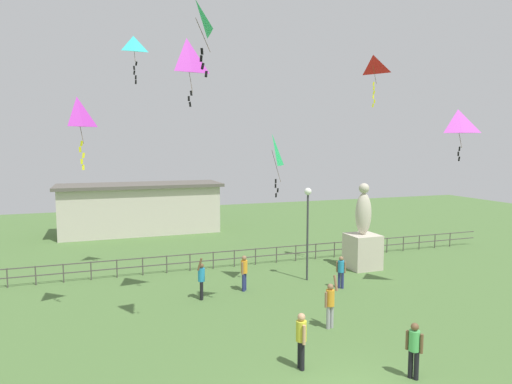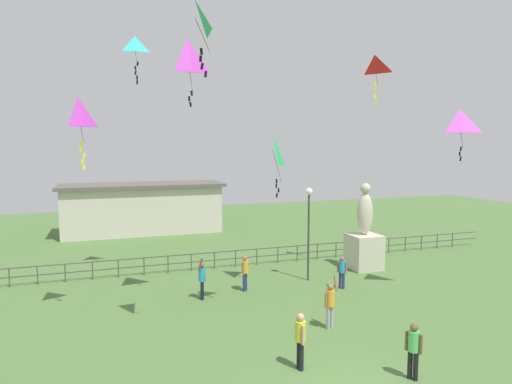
# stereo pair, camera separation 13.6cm
# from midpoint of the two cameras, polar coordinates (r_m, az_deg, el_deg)

# --- Properties ---
(statue_monument) EXTENTS (1.63, 1.63, 4.73)m
(statue_monument) POSITION_cam_midpoint_polar(r_m,az_deg,el_deg) (25.34, 13.35, -6.13)
(statue_monument) COLOR beige
(statue_monument) RESTS_ON ground_plane
(lamppost) EXTENTS (0.36, 0.36, 4.68)m
(lamppost) POSITION_cam_midpoint_polar(r_m,az_deg,el_deg) (22.30, 6.46, -2.80)
(lamppost) COLOR #38383D
(lamppost) RESTS_ON ground_plane
(person_0) EXTENTS (0.32, 0.53, 1.74)m
(person_0) POSITION_cam_midpoint_polar(r_m,az_deg,el_deg) (14.14, 5.52, -17.99)
(person_0) COLOR black
(person_0) RESTS_ON ground_plane
(person_1) EXTENTS (0.54, 0.31, 1.99)m
(person_1) POSITION_cam_midpoint_polar(r_m,az_deg,el_deg) (17.12, 9.24, -13.73)
(person_1) COLOR #99999E
(person_1) RESTS_ON ground_plane
(person_2) EXTENTS (0.38, 0.33, 1.55)m
(person_2) POSITION_cam_midpoint_polar(r_m,az_deg,el_deg) (21.77, 10.65, -9.78)
(person_2) COLOR navy
(person_2) RESTS_ON ground_plane
(person_3) EXTENTS (0.38, 0.49, 1.91)m
(person_3) POSITION_cam_midpoint_polar(r_m,az_deg,el_deg) (20.05, -7.20, -10.88)
(person_3) COLOR black
(person_3) RESTS_ON ground_plane
(person_4) EXTENTS (0.31, 0.44, 1.67)m
(person_4) POSITION_cam_midpoint_polar(r_m,az_deg,el_deg) (14.30, 19.31, -18.19)
(person_4) COLOR black
(person_4) RESTS_ON ground_plane
(person_5) EXTENTS (0.36, 0.40, 1.67)m
(person_5) POSITION_cam_midpoint_polar(r_m,az_deg,el_deg) (21.04, -1.71, -10.02)
(person_5) COLOR navy
(person_5) RESTS_ON ground_plane
(kite_0) EXTENTS (0.92, 0.87, 2.66)m
(kite_0) POSITION_cam_midpoint_polar(r_m,az_deg,el_deg) (17.98, -22.07, 8.99)
(kite_0) COLOR #B22DB2
(kite_2) EXTENTS (1.11, 0.99, 2.66)m
(kite_2) POSITION_cam_midpoint_polar(r_m,az_deg,el_deg) (18.61, -9.05, 16.46)
(kite_2) COLOR #B22DB2
(kite_3) EXTENTS (0.85, 0.93, 2.94)m
(kite_3) POSITION_cam_midpoint_polar(r_m,az_deg,el_deg) (20.70, 1.89, 5.16)
(kite_3) COLOR #1EB759
(kite_5) EXTENTS (0.71, 0.94, 2.25)m
(kite_5) POSITION_cam_midpoint_polar(r_m,az_deg,el_deg) (14.53, -7.98, 20.96)
(kite_5) COLOR #1EB759
(kite_6) EXTENTS (1.31, 1.20, 2.18)m
(kite_6) POSITION_cam_midpoint_polar(r_m,az_deg,el_deg) (21.77, 24.22, 7.86)
(kite_6) COLOR #B22DB2
(kite_7) EXTENTS (0.93, 0.79, 2.25)m
(kite_7) POSITION_cam_midpoint_polar(r_m,az_deg,el_deg) (23.36, -15.55, 17.33)
(kite_7) COLOR #19B2B2
(kite_8) EXTENTS (1.09, 1.22, 2.55)m
(kite_8) POSITION_cam_midpoint_polar(r_m,az_deg,el_deg) (24.27, 14.58, 15.21)
(kite_8) COLOR red
(waterfront_railing) EXTENTS (36.02, 0.06, 0.95)m
(waterfront_railing) POSITION_cam_midpoint_polar(r_m,az_deg,el_deg) (24.89, -5.65, -8.37)
(waterfront_railing) COLOR #4C4742
(waterfront_railing) RESTS_ON ground_plane
(pavilion_building) EXTENTS (12.36, 4.45, 3.85)m
(pavilion_building) POSITION_cam_midpoint_polar(r_m,az_deg,el_deg) (35.88, -14.66, -1.98)
(pavilion_building) COLOR beige
(pavilion_building) RESTS_ON ground_plane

